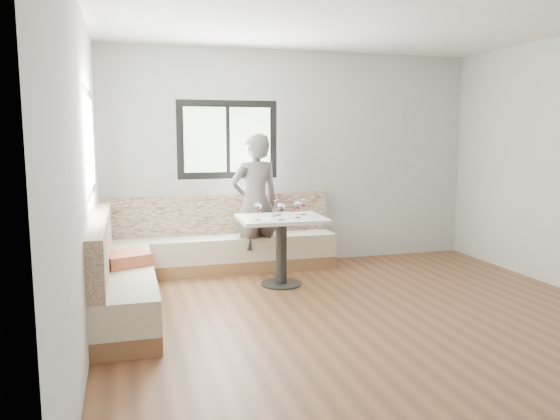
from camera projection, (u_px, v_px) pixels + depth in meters
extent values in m
cube|color=brown|center=(374.00, 321.00, 5.08)|extent=(5.00, 5.00, 0.01)
cube|color=white|center=(382.00, 8.00, 4.69)|extent=(5.00, 5.00, 0.01)
cube|color=#B7B7B2|center=(295.00, 158.00, 7.27)|extent=(5.00, 0.01, 2.80)
cube|color=#B7B7B2|center=(83.00, 177.00, 4.21)|extent=(0.01, 5.00, 2.80)
cube|color=black|center=(228.00, 140.00, 6.98)|extent=(1.30, 0.02, 1.00)
cube|color=black|center=(89.00, 142.00, 5.03)|extent=(0.02, 1.30, 1.00)
cube|color=brown|center=(222.00, 265.00, 6.90)|extent=(2.90, 0.55, 0.16)
cube|color=beige|center=(221.00, 248.00, 6.87)|extent=(2.90, 0.55, 0.29)
cube|color=beige|center=(218.00, 214.00, 7.01)|extent=(2.90, 0.14, 0.50)
cube|color=brown|center=(126.00, 306.00, 5.25)|extent=(0.55, 2.25, 0.16)
cube|color=beige|center=(125.00, 284.00, 5.22)|extent=(0.55, 2.25, 0.29)
cube|color=beige|center=(101.00, 244.00, 5.11)|extent=(0.14, 2.25, 0.50)
cube|color=#D5764C|center=(125.00, 259.00, 5.35)|extent=(0.52, 0.52, 0.12)
cylinder|color=black|center=(281.00, 284.00, 6.29)|extent=(0.47, 0.47, 0.02)
cylinder|color=black|center=(281.00, 253.00, 6.24)|extent=(0.13, 0.13, 0.75)
cube|color=silver|center=(281.00, 219.00, 6.19)|extent=(0.99, 0.78, 0.04)
imported|color=#5C5253|center=(255.00, 204.00, 6.77)|extent=(0.70, 0.52, 1.74)
cylinder|color=white|center=(271.00, 215.00, 6.21)|extent=(0.09, 0.09, 0.04)
sphere|color=black|center=(272.00, 214.00, 6.22)|extent=(0.02, 0.02, 0.02)
sphere|color=black|center=(270.00, 214.00, 6.21)|extent=(0.02, 0.02, 0.02)
sphere|color=black|center=(271.00, 214.00, 6.20)|extent=(0.02, 0.02, 0.02)
cylinder|color=white|center=(258.00, 220.00, 5.96)|extent=(0.06, 0.06, 0.01)
cylinder|color=white|center=(258.00, 216.00, 5.95)|extent=(0.01, 0.01, 0.08)
ellipsoid|color=white|center=(258.00, 207.00, 5.94)|extent=(0.09, 0.09, 0.11)
cylinder|color=#510312|center=(258.00, 210.00, 5.94)|extent=(0.06, 0.06, 0.02)
cylinder|color=white|center=(281.00, 220.00, 5.96)|extent=(0.06, 0.06, 0.01)
cylinder|color=white|center=(281.00, 216.00, 5.95)|extent=(0.01, 0.01, 0.08)
ellipsoid|color=white|center=(281.00, 207.00, 5.94)|extent=(0.09, 0.09, 0.11)
cylinder|color=#510312|center=(281.00, 210.00, 5.94)|extent=(0.06, 0.06, 0.02)
cylinder|color=white|center=(298.00, 217.00, 6.13)|extent=(0.06, 0.06, 0.01)
cylinder|color=white|center=(298.00, 213.00, 6.13)|extent=(0.01, 0.01, 0.08)
ellipsoid|color=white|center=(298.00, 205.00, 6.11)|extent=(0.09, 0.09, 0.11)
cylinder|color=#510312|center=(298.00, 207.00, 6.12)|extent=(0.06, 0.06, 0.02)
cylinder|color=white|center=(278.00, 215.00, 6.32)|extent=(0.06, 0.06, 0.01)
cylinder|color=white|center=(278.00, 211.00, 6.31)|extent=(0.01, 0.01, 0.08)
ellipsoid|color=white|center=(278.00, 203.00, 6.30)|extent=(0.09, 0.09, 0.11)
cylinder|color=#510312|center=(278.00, 205.00, 6.30)|extent=(0.06, 0.06, 0.02)
cylinder|color=white|center=(304.00, 214.00, 6.36)|extent=(0.06, 0.06, 0.01)
cylinder|color=white|center=(304.00, 211.00, 6.35)|extent=(0.01, 0.01, 0.08)
ellipsoid|color=white|center=(304.00, 203.00, 6.34)|extent=(0.09, 0.09, 0.11)
cylinder|color=#510312|center=(304.00, 205.00, 6.34)|extent=(0.06, 0.06, 0.02)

